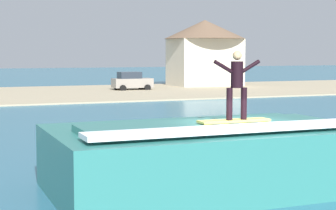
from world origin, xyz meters
TOP-DOWN VIEW (x-y plane):
  - ground_plane at (0.00, 0.00)m, footprint 260.00×260.00m
  - wave_crest at (-0.73, 0.95)m, footprint 7.94×4.78m
  - surfboard at (-0.11, 0.22)m, footprint 1.94×0.48m
  - surfer at (-0.08, 0.15)m, footprint 1.34×0.32m
  - shoreline_bank at (0.00, 38.55)m, footprint 120.00×21.27m
  - car_far_shore at (10.39, 40.21)m, footprint 3.86×2.05m
  - house_gabled_white at (20.35, 44.36)m, footprint 9.01×9.01m

SIDE VIEW (x-z plane):
  - ground_plane at x=0.00m, z-range 0.00..0.00m
  - shoreline_bank at x=0.00m, z-range 0.00..0.11m
  - wave_crest at x=-0.73m, z-range -0.06..1.85m
  - car_far_shore at x=10.39m, z-range 0.01..1.87m
  - surfboard at x=-0.11m, z-range 1.91..1.97m
  - surfer at x=-0.08m, z-range 2.08..3.86m
  - house_gabled_white at x=20.35m, z-range 0.63..7.99m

